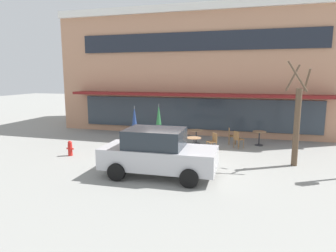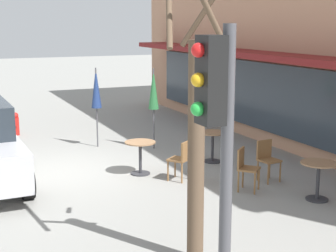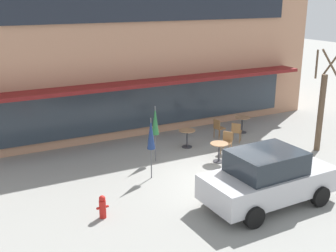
% 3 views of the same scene
% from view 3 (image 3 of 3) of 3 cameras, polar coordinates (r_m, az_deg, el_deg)
% --- Properties ---
extents(ground_plane, '(80.00, 80.00, 0.00)m').
position_cam_3_polar(ground_plane, '(14.85, 7.75, -7.50)').
color(ground_plane, gray).
extents(building_facade, '(18.34, 9.10, 7.87)m').
position_cam_3_polar(building_facade, '(22.45, -6.89, 11.39)').
color(building_facade, tan).
rests_on(building_facade, ground).
extents(cafe_table_near_wall, '(0.70, 0.70, 0.76)m').
position_cam_3_polar(cafe_table_near_wall, '(17.81, 2.60, -1.30)').
color(cafe_table_near_wall, '#333338').
rests_on(cafe_table_near_wall, ground).
extents(cafe_table_streetside, '(0.70, 0.70, 0.76)m').
position_cam_3_polar(cafe_table_streetside, '(20.00, 10.01, 0.53)').
color(cafe_table_streetside, '#333338').
rests_on(cafe_table_streetside, ground).
extents(cafe_table_by_tree, '(0.70, 0.70, 0.76)m').
position_cam_3_polar(cafe_table_by_tree, '(16.35, 6.93, -3.14)').
color(cafe_table_by_tree, '#333338').
rests_on(cafe_table_by_tree, ground).
extents(patio_umbrella_green_folded, '(0.28, 0.28, 2.20)m').
position_cam_3_polar(patio_umbrella_green_folded, '(14.45, -2.32, -1.12)').
color(patio_umbrella_green_folded, '#4C4C51').
rests_on(patio_umbrella_green_folded, ground).
extents(patio_umbrella_cream_folded, '(0.28, 0.28, 2.20)m').
position_cam_3_polar(patio_umbrella_cream_folded, '(15.96, -1.74, 0.68)').
color(patio_umbrella_cream_folded, '#4C4C51').
rests_on(patio_umbrella_cream_folded, ground).
extents(cafe_chair_0, '(0.57, 0.57, 0.89)m').
position_cam_3_polar(cafe_chair_0, '(18.64, 9.24, -0.64)').
color(cafe_chair_0, olive).
rests_on(cafe_chair_0, ground).
extents(cafe_chair_1, '(0.56, 0.56, 0.89)m').
position_cam_3_polar(cafe_chair_1, '(17.30, 7.98, -2.00)').
color(cafe_chair_1, olive).
rests_on(cafe_chair_1, ground).
extents(cafe_chair_2, '(0.45, 0.45, 0.89)m').
position_cam_3_polar(cafe_chair_2, '(19.03, 6.84, -0.16)').
color(cafe_chair_2, olive).
rests_on(cafe_chair_2, ground).
extents(parked_sedan, '(4.25, 2.10, 1.76)m').
position_cam_3_polar(parked_sedan, '(13.26, 13.37, -6.81)').
color(parked_sedan, '#B7B7BC').
rests_on(parked_sedan, ground).
extents(street_tree, '(0.90, 1.09, 4.25)m').
position_cam_3_polar(street_tree, '(18.18, 20.03, 2.31)').
color(street_tree, brown).
rests_on(street_tree, ground).
extents(fire_hydrant, '(0.36, 0.20, 0.71)m').
position_cam_3_polar(fire_hydrant, '(12.50, -8.86, -10.74)').
color(fire_hydrant, red).
rests_on(fire_hydrant, ground).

